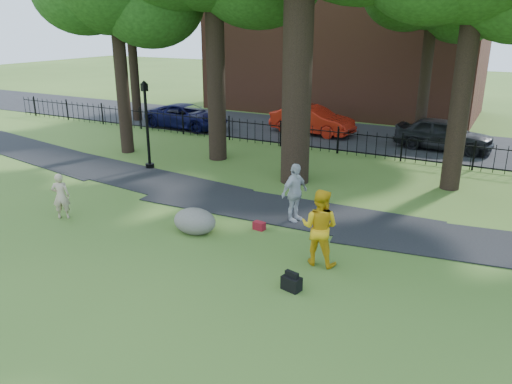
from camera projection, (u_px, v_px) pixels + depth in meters
The scene contains 15 objects.
ground at pixel (192, 250), 13.81m from camera, with size 120.00×120.00×0.00m, color #395A1F.
footpath at pixel (284, 211), 16.61m from camera, with size 36.00×2.60×0.03m, color black.
street at pixel (362, 137), 27.15m from camera, with size 80.00×7.00×0.02m, color black.
iron_fence at pixel (338, 141), 23.62m from camera, with size 44.00×0.04×1.20m.
brick_building at pixel (345, 21), 33.65m from camera, with size 18.00×8.00×12.00m, color brown.
woman at pixel (61, 196), 15.77m from camera, with size 0.54×0.36×1.49m, color tan.
man at pixel (320, 227), 12.71m from camera, with size 0.99×0.77×2.03m, color gold.
pedestrian at pixel (295, 193), 15.48m from camera, with size 1.10×0.46×1.88m, color silver.
boulder at pixel (195, 219), 14.86m from camera, with size 1.34×1.01×0.78m, color slate.
lamppost at pixel (147, 126), 20.83m from camera, with size 0.37×0.37×3.71m.
backpack at pixel (292, 283), 11.69m from camera, with size 0.45×0.28×0.34m, color black.
red_bag at pixel (259, 226), 15.09m from camera, with size 0.35×0.22×0.24m, color maroon.
red_sedan at pixel (312, 120), 27.69m from camera, with size 1.64×4.71×1.55m, color red.
navy_van at pixel (187, 116), 29.20m from camera, with size 2.30×5.00×1.39m, color #0B0C39.
grey_car at pixel (444, 134), 24.21m from camera, with size 1.85×4.59×1.56m, color black.
Camera 1 is at (7.49, -10.21, 6.00)m, focal length 35.00 mm.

